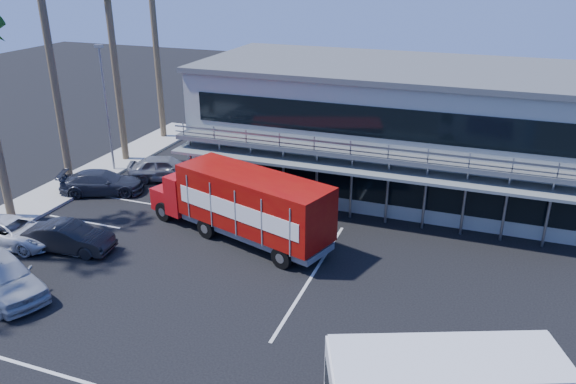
% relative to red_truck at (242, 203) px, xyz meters
% --- Properties ---
extents(ground, '(120.00, 120.00, 0.00)m').
position_rel_red_truck_xyz_m(ground, '(2.32, -5.22, -1.92)').
color(ground, black).
rests_on(ground, ground).
extents(building, '(22.40, 12.00, 7.30)m').
position_rel_red_truck_xyz_m(building, '(5.32, 9.72, 1.74)').
color(building, '#9BA093').
rests_on(building, ground).
extents(curb_strip, '(3.00, 32.00, 0.16)m').
position_rel_red_truck_xyz_m(curb_strip, '(-12.68, 0.78, -1.84)').
color(curb_strip, '#A5A399').
rests_on(curb_strip, ground).
extents(light_pole_far, '(0.50, 0.25, 8.09)m').
position_rel_red_truck_xyz_m(light_pole_far, '(-11.88, 5.78, 2.58)').
color(light_pole_far, gray).
rests_on(light_pole_far, ground).
extents(red_truck, '(10.60, 5.45, 3.49)m').
position_rel_red_truck_xyz_m(red_truck, '(0.00, 0.00, 0.00)').
color(red_truck, '#AE0E10').
rests_on(red_truck, ground).
extents(parked_car_a, '(5.42, 3.78, 1.71)m').
position_rel_red_truck_xyz_m(parked_car_a, '(-7.18, -8.00, -1.06)').
color(parked_car_a, '#A6AAAD').
rests_on(parked_car_a, ground).
extents(parked_car_b, '(4.37, 2.00, 1.39)m').
position_rel_red_truck_xyz_m(parked_car_b, '(-7.18, -4.02, -1.22)').
color(parked_car_b, black).
rests_on(parked_car_b, ground).
extents(parked_car_c, '(4.92, 2.56, 1.32)m').
position_rel_red_truck_xyz_m(parked_car_c, '(-10.18, -4.42, -1.26)').
color(parked_car_c, silver).
rests_on(parked_car_c, ground).
extents(parked_car_d, '(5.15, 3.67, 1.38)m').
position_rel_red_truck_xyz_m(parked_car_d, '(-10.18, 2.38, -1.23)').
color(parked_car_d, '#282C36').
rests_on(parked_car_d, ground).
extents(parked_car_e, '(4.95, 3.45, 1.57)m').
position_rel_red_truck_xyz_m(parked_car_e, '(-7.85, 5.58, -1.14)').
color(parked_car_e, slate).
rests_on(parked_car_e, ground).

